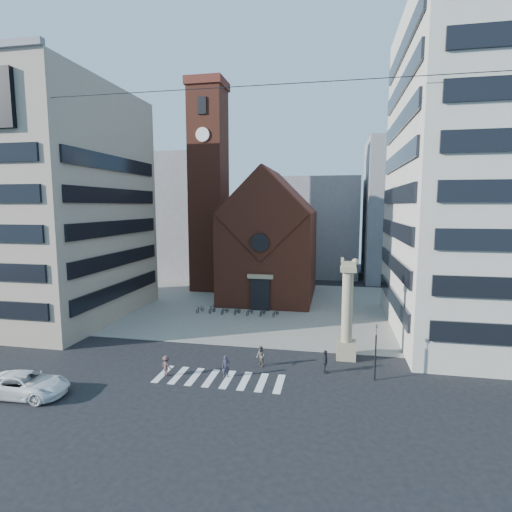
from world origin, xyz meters
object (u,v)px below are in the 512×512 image
(pedestrian_1, at_px, (261,356))
(traffic_light, at_px, (376,351))
(white_car, at_px, (25,385))
(lion_column, at_px, (347,319))
(pedestrian_2, at_px, (325,362))
(scooter_0, at_px, (200,309))
(pedestrian_0, at_px, (226,366))

(pedestrian_1, bearing_deg, traffic_light, 43.34)
(white_car, bearing_deg, lion_column, -65.86)
(traffic_light, distance_m, pedestrian_2, 3.98)
(pedestrian_2, bearing_deg, white_car, 106.43)
(pedestrian_2, bearing_deg, scooter_0, 40.89)
(pedestrian_1, xyz_separation_m, pedestrian_2, (5.15, -0.27, 0.07))
(white_car, xyz_separation_m, pedestrian_2, (20.02, 7.82, 0.10))
(traffic_light, distance_m, scooter_0, 24.65)
(pedestrian_2, bearing_deg, pedestrian_1, 82.05)
(pedestrian_1, xyz_separation_m, scooter_0, (-10.21, 14.66, -0.36))
(pedestrian_2, bearing_deg, pedestrian_0, 101.84)
(lion_column, height_order, pedestrian_2, lion_column)
(traffic_light, height_order, pedestrian_1, traffic_light)
(traffic_light, relative_size, scooter_0, 2.59)
(white_car, relative_size, pedestrian_1, 3.44)
(lion_column, height_order, traffic_light, lion_column)
(pedestrian_1, relative_size, pedestrian_2, 0.93)
(lion_column, distance_m, pedestrian_2, 4.54)
(lion_column, xyz_separation_m, pedestrian_1, (-6.83, -3.09, -2.61))
(pedestrian_1, relative_size, scooter_0, 1.02)
(pedestrian_0, height_order, pedestrian_2, pedestrian_2)
(pedestrian_0, bearing_deg, traffic_light, -17.36)
(traffic_light, relative_size, pedestrian_0, 2.57)
(white_car, bearing_deg, pedestrian_2, -71.78)
(pedestrian_1, distance_m, scooter_0, 17.87)
(white_car, height_order, pedestrian_0, pedestrian_0)
(traffic_light, height_order, white_car, traffic_light)
(pedestrian_0, bearing_deg, pedestrian_1, 22.75)
(traffic_light, height_order, pedestrian_2, traffic_light)
(pedestrian_0, relative_size, pedestrian_2, 0.92)
(traffic_light, distance_m, pedestrian_0, 11.25)
(traffic_light, height_order, scooter_0, traffic_light)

